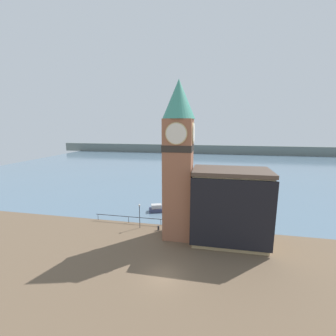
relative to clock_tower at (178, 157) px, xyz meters
The scene contains 9 objects.
ground_plane 15.06m from the clock_tower, 90.91° to the right, with size 160.00×160.00×0.00m, color brown.
water 64.21m from the clock_tower, 90.14° to the left, with size 160.00×120.00×0.00m.
far_shoreline 103.54m from the clock_tower, 90.08° to the left, with size 180.00×3.00×5.00m.
pier_railing 14.22m from the clock_tower, 161.89° to the left, with size 11.74×0.08×1.09m.
clock_tower is the anchor object (origin of this frame).
pier_building 9.75m from the clock_tower, ahead, with size 10.30×6.28×10.34m.
boat_near 15.06m from the clock_tower, 118.96° to the left, with size 4.61×2.91×1.42m.
mooring_bollard_near 11.82m from the clock_tower, 161.11° to the left, with size 0.31×0.31×0.78m.
lamp_post 11.05m from the clock_tower, 167.97° to the left, with size 0.32×0.32×3.97m.
Camera 1 is at (4.70, -21.20, 16.03)m, focal length 24.00 mm.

